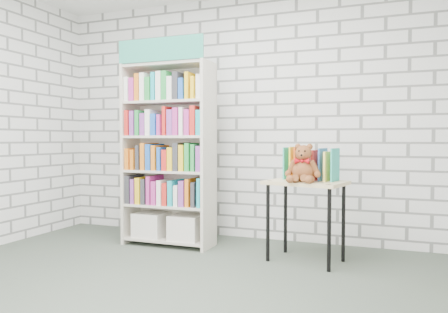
% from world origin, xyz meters
% --- Properties ---
extents(ground, '(4.50, 4.50, 0.00)m').
position_xyz_m(ground, '(0.00, 0.00, 0.00)').
color(ground, '#3E483D').
rests_on(ground, ground).
extents(room_shell, '(4.52, 4.02, 2.81)m').
position_xyz_m(room_shell, '(0.00, 0.00, 1.78)').
color(room_shell, silver).
rests_on(room_shell, ground).
extents(bookshelf, '(0.98, 0.38, 2.20)m').
position_xyz_m(bookshelf, '(-0.55, 1.36, 1.00)').
color(bookshelf, beige).
rests_on(bookshelf, ground).
extents(display_table, '(0.80, 0.63, 0.76)m').
position_xyz_m(display_table, '(0.95, 1.23, 0.65)').
color(display_table, '#D3BC7E').
rests_on(display_table, ground).
extents(table_books, '(0.53, 0.32, 0.29)m').
position_xyz_m(table_books, '(0.98, 1.34, 0.91)').
color(table_books, teal).
rests_on(table_books, display_table).
extents(teddy_bear, '(0.33, 0.30, 0.35)m').
position_xyz_m(teddy_bear, '(0.95, 1.12, 0.90)').
color(teddy_bear, brown).
rests_on(teddy_bear, display_table).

